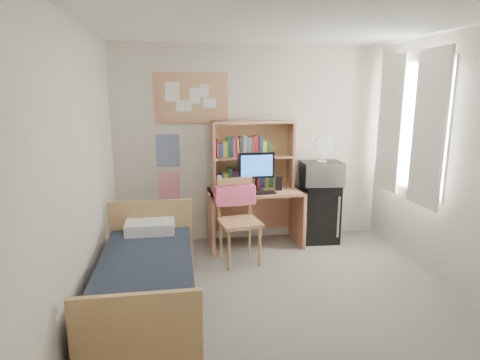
{
  "coord_description": "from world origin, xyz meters",
  "views": [
    {
      "loc": [
        -0.92,
        -3.19,
        1.98
      ],
      "look_at": [
        -0.28,
        1.2,
        1.02
      ],
      "focal_mm": 30.0,
      "sensor_mm": 36.0,
      "label": 1
    }
  ],
  "objects": [
    {
      "name": "floor",
      "position": [
        0.0,
        0.0,
        -0.01
      ],
      "size": [
        3.6,
        4.2,
        0.02
      ],
      "primitive_type": "cube",
      "color": "gray",
      "rests_on": "ground"
    },
    {
      "name": "ceiling",
      "position": [
        0.0,
        0.0,
        2.6
      ],
      "size": [
        3.6,
        4.2,
        0.02
      ],
      "primitive_type": "cube",
      "color": "white",
      "rests_on": "wall_back"
    },
    {
      "name": "wall_back",
      "position": [
        0.0,
        2.1,
        1.3
      ],
      "size": [
        3.6,
        0.04,
        2.6
      ],
      "primitive_type": "cube",
      "color": "silver",
      "rests_on": "floor"
    },
    {
      "name": "wall_front",
      "position": [
        0.0,
        -2.1,
        1.3
      ],
      "size": [
        3.6,
        0.04,
        2.6
      ],
      "primitive_type": "cube",
      "color": "silver",
      "rests_on": "floor"
    },
    {
      "name": "wall_left",
      "position": [
        -1.8,
        0.0,
        1.3
      ],
      "size": [
        0.04,
        4.2,
        2.6
      ],
      "primitive_type": "cube",
      "color": "silver",
      "rests_on": "floor"
    },
    {
      "name": "window_unit",
      "position": [
        1.75,
        1.2,
        1.6
      ],
      "size": [
        0.1,
        1.4,
        1.7
      ],
      "primitive_type": "cube",
      "color": "white",
      "rests_on": "wall_right"
    },
    {
      "name": "curtain_left",
      "position": [
        1.72,
        0.8,
        1.6
      ],
      "size": [
        0.04,
        0.55,
        1.7
      ],
      "primitive_type": "cube",
      "color": "white",
      "rests_on": "wall_right"
    },
    {
      "name": "curtain_right",
      "position": [
        1.72,
        1.6,
        1.6
      ],
      "size": [
        0.04,
        0.55,
        1.7
      ],
      "primitive_type": "cube",
      "color": "white",
      "rests_on": "wall_right"
    },
    {
      "name": "bulletin_board",
      "position": [
        -0.78,
        2.08,
        1.92
      ],
      "size": [
        0.94,
        0.03,
        0.64
      ],
      "primitive_type": "cube",
      "color": "tan",
      "rests_on": "wall_back"
    },
    {
      "name": "poster_wave",
      "position": [
        -1.1,
        2.09,
        1.25
      ],
      "size": [
        0.3,
        0.01,
        0.42
      ],
      "primitive_type": "cube",
      "color": "navy",
      "rests_on": "wall_back"
    },
    {
      "name": "poster_japan",
      "position": [
        -1.1,
        2.09,
        0.78
      ],
      "size": [
        0.28,
        0.01,
        0.36
      ],
      "primitive_type": "cube",
      "color": "#EF2A4E",
      "rests_on": "wall_back"
    },
    {
      "name": "desk",
      "position": [
        0.01,
        1.78,
        0.38
      ],
      "size": [
        1.23,
        0.65,
        0.75
      ],
      "primitive_type": "cube",
      "rotation": [
        0.0,
        0.0,
        0.04
      ],
      "color": "tan",
      "rests_on": "floor"
    },
    {
      "name": "desk_chair",
      "position": [
        -0.27,
        1.27,
        0.5
      ],
      "size": [
        0.57,
        0.57,
        1.0
      ],
      "primitive_type": "cube",
      "rotation": [
        0.0,
        0.0,
        0.16
      ],
      "color": "tan",
      "rests_on": "floor"
    },
    {
      "name": "mini_fridge",
      "position": [
        0.91,
        1.84,
        0.4
      ],
      "size": [
        0.5,
        0.5,
        0.79
      ],
      "primitive_type": "cube",
      "rotation": [
        0.0,
        0.0,
        -0.07
      ],
      "color": "black",
      "rests_on": "floor"
    },
    {
      "name": "bed",
      "position": [
        -1.28,
        0.35,
        0.24
      ],
      "size": [
        0.91,
        1.79,
        0.49
      ],
      "primitive_type": "cube",
      "rotation": [
        0.0,
        0.0,
        0.01
      ],
      "color": "black",
      "rests_on": "floor"
    },
    {
      "name": "hutch",
      "position": [
        0.0,
        1.93,
        1.19
      ],
      "size": [
        1.08,
        0.32,
        0.88
      ],
      "primitive_type": "cube",
      "rotation": [
        0.0,
        0.0,
        0.04
      ],
      "color": "tan",
      "rests_on": "desk"
    },
    {
      "name": "monitor",
      "position": [
        0.01,
        1.72,
        1.0
      ],
      "size": [
        0.46,
        0.06,
        0.49
      ],
      "primitive_type": "cube",
      "rotation": [
        0.0,
        0.0,
        0.04
      ],
      "color": "black",
      "rests_on": "desk"
    },
    {
      "name": "keyboard",
      "position": [
        0.02,
        1.58,
        0.76
      ],
      "size": [
        0.43,
        0.15,
        0.02
      ],
      "primitive_type": "cube",
      "rotation": [
        0.0,
        0.0,
        0.04
      ],
      "color": "black",
      "rests_on": "desk"
    },
    {
      "name": "speaker_left",
      "position": [
        -0.29,
        1.71,
        0.83
      ],
      "size": [
        0.07,
        0.07,
        0.15
      ],
      "primitive_type": "cube",
      "rotation": [
        0.0,
        0.0,
        0.04
      ],
      "color": "black",
      "rests_on": "desk"
    },
    {
      "name": "speaker_right",
      "position": [
        0.31,
        1.73,
        0.84
      ],
      "size": [
        0.07,
        0.07,
        0.17
      ],
      "primitive_type": "cube",
      "rotation": [
        0.0,
        0.0,
        0.04
      ],
      "color": "black",
      "rests_on": "desk"
    },
    {
      "name": "water_bottle",
      "position": [
        -0.47,
        1.66,
        0.87
      ],
      "size": [
        0.07,
        0.07,
        0.23
      ],
      "primitive_type": "cylinder",
      "rotation": [
        0.0,
        0.0,
        0.04
      ],
      "color": "white",
      "rests_on": "desk"
    },
    {
      "name": "hoodie",
      "position": [
        -0.3,
        1.47,
        0.78
      ],
      "size": [
        0.51,
        0.23,
        0.24
      ],
      "primitive_type": "cube",
      "rotation": [
        0.0,
        0.0,
        0.16
      ],
      "color": "#FF618F",
      "rests_on": "desk_chair"
    },
    {
      "name": "microwave",
      "position": [
        0.91,
        1.82,
        0.94
      ],
      "size": [
        0.54,
        0.43,
        0.3
      ],
      "primitive_type": "cube",
      "rotation": [
        0.0,
        0.0,
        -0.07
      ],
      "color": "#BABABF",
      "rests_on": "mini_fridge"
    },
    {
      "name": "desk_fan",
      "position": [
        0.91,
        1.82,
        1.25
      ],
      "size": [
        0.27,
        0.27,
        0.31
      ],
      "primitive_type": "cylinder",
      "rotation": [
        0.0,
        0.0,
        -0.07
      ],
      "color": "white",
      "rests_on": "microwave"
    },
    {
      "name": "pillow",
      "position": [
        -1.29,
        1.1,
        0.55
      ],
      "size": [
        0.53,
        0.37,
        0.13
      ],
      "primitive_type": "cube",
      "rotation": [
        0.0,
        0.0,
        0.01
      ],
      "color": "white",
      "rests_on": "bed"
    }
  ]
}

